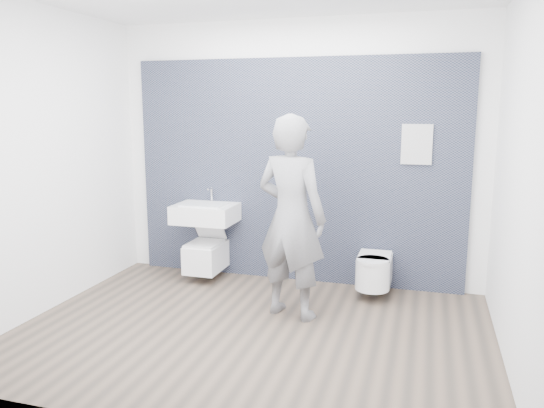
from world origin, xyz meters
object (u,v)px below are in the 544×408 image
(toilet_rounded, at_px, (374,271))
(visitor, at_px, (291,218))
(washbasin, at_px, (205,213))
(toilet_square, at_px, (206,255))

(toilet_rounded, distance_m, visitor, 1.18)
(toilet_rounded, bearing_deg, washbasin, 178.74)
(toilet_square, xyz_separation_m, visitor, (1.17, -0.75, 0.64))
(toilet_square, bearing_deg, visitor, -32.66)
(toilet_square, bearing_deg, washbasin, 90.00)
(toilet_square, height_order, visitor, visitor)
(toilet_square, bearing_deg, toilet_rounded, -1.03)
(washbasin, bearing_deg, toilet_square, -90.00)
(toilet_square, distance_m, visitor, 1.53)
(washbasin, height_order, toilet_square, washbasin)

